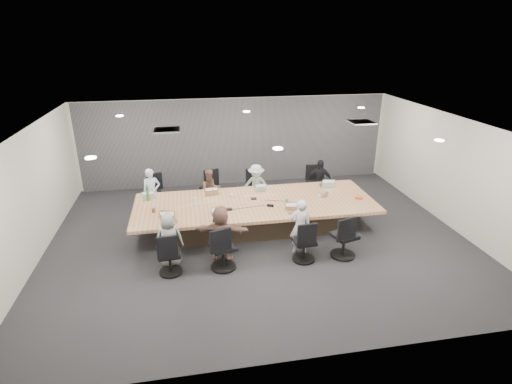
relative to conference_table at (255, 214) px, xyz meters
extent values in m
cube|color=#28292C|center=(0.00, -0.50, -0.40)|extent=(10.00, 8.00, 0.00)
cube|color=white|center=(0.00, -0.50, 2.40)|extent=(10.00, 8.00, 0.00)
cube|color=beige|center=(0.00, 3.50, 1.00)|extent=(10.00, 0.00, 2.80)
cube|color=beige|center=(0.00, -4.50, 1.00)|extent=(10.00, 0.00, 2.80)
cube|color=beige|center=(-5.00, -0.50, 1.00)|extent=(0.00, 8.00, 2.80)
cube|color=beige|center=(5.00, -0.50, 1.00)|extent=(0.00, 8.00, 2.80)
cube|color=#58575C|center=(0.00, 3.42, 1.00)|extent=(9.80, 0.04, 2.80)
cube|color=#443528|center=(0.00, 0.00, -0.07)|extent=(4.80, 1.40, 0.66)
cube|color=tan|center=(0.00, 0.00, 0.30)|extent=(6.00, 2.20, 0.08)
imported|color=silver|center=(-2.62, 1.35, 0.26)|extent=(0.53, 0.40, 1.31)
cube|color=#B2B2B7|center=(-2.62, 0.80, 0.35)|extent=(0.34, 0.27, 0.02)
imported|color=brown|center=(-1.02, 1.35, 0.20)|extent=(0.65, 0.54, 1.20)
cube|color=#8C6647|center=(-1.02, 0.80, 0.35)|extent=(0.39, 0.30, 0.02)
imported|color=#98AA9D|center=(0.27, 1.35, 0.23)|extent=(0.91, 0.66, 1.27)
cube|color=#B2B2B7|center=(0.27, 0.80, 0.35)|extent=(0.29, 0.21, 0.02)
imported|color=black|center=(2.14, 1.35, 0.26)|extent=(0.82, 0.47, 1.32)
cube|color=#B2B2B7|center=(2.14, 0.80, 0.35)|extent=(0.37, 0.28, 0.02)
imported|color=gray|center=(-2.11, -1.35, 0.20)|extent=(0.60, 0.40, 1.21)
cube|color=#8C6647|center=(-2.11, -0.80, 0.35)|extent=(0.40, 0.31, 0.02)
imported|color=#7D574D|center=(-1.00, -1.35, 0.24)|extent=(1.25, 0.67, 1.29)
cube|color=#B2B2B7|center=(-1.00, -0.80, 0.35)|extent=(0.33, 0.24, 0.02)
imported|color=silver|center=(0.78, -1.35, 0.25)|extent=(0.50, 0.36, 1.31)
cube|color=#8C6647|center=(0.78, -0.80, 0.35)|extent=(0.32, 0.25, 0.02)
cylinder|color=#30832E|center=(-2.65, 0.59, 0.47)|extent=(0.09, 0.09, 0.26)
cylinder|color=#30832E|center=(0.69, -0.46, 0.45)|extent=(0.08, 0.08, 0.22)
cylinder|color=silver|center=(-1.51, -0.03, 0.46)|extent=(0.09, 0.09, 0.23)
cylinder|color=white|center=(-0.54, 0.41, 0.39)|extent=(0.10, 0.10, 0.10)
cylinder|color=white|center=(1.69, 0.01, 0.38)|extent=(0.09, 0.09, 0.09)
cylinder|color=brown|center=(-2.48, -0.18, 0.39)|extent=(0.10, 0.10, 0.10)
cube|color=black|center=(-0.71, -0.36, 0.36)|extent=(0.17, 0.11, 0.03)
cube|color=black|center=(-0.01, 0.19, 0.35)|extent=(0.15, 0.11, 0.03)
cube|color=black|center=(0.31, -0.35, 0.37)|extent=(0.17, 0.10, 0.06)
cube|color=#948162|center=(1.80, 0.06, 0.41)|extent=(0.29, 0.28, 0.13)
cube|color=red|center=(2.65, -0.27, 0.36)|extent=(0.21, 0.20, 0.04)
camera|label=1|loc=(-1.62, -9.06, 4.33)|focal=28.00mm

